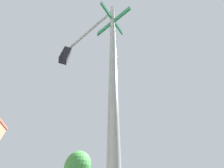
% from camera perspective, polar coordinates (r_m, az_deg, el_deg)
% --- Properties ---
extents(traffic_signal_near, '(2.68, 1.84, 6.20)m').
position_cam_1_polar(traffic_signal_near, '(3.49, -14.00, 15.96)').
color(traffic_signal_near, slate).
rests_on(traffic_signal_near, ground_plane).
extents(street_tree, '(2.94, 2.94, 4.78)m').
position_cam_1_polar(street_tree, '(16.22, -16.85, -34.73)').
color(street_tree, '#4C331E').
rests_on(street_tree, ground_plane).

